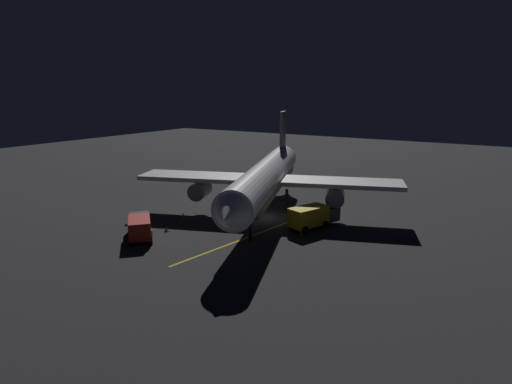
% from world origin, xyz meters
% --- Properties ---
extents(ground_plane, '(180.00, 180.00, 0.20)m').
position_xyz_m(ground_plane, '(0.00, 0.00, -0.10)').
color(ground_plane, '#28282A').
extents(apron_guide_stripe, '(4.44, 26.02, 0.01)m').
position_xyz_m(apron_guide_stripe, '(-2.60, 4.00, 0.00)').
color(apron_guide_stripe, gold).
rests_on(apron_guide_stripe, ground_plane).
extents(airliner, '(31.13, 35.22, 11.75)m').
position_xyz_m(airliner, '(0.20, -0.55, 4.64)').
color(airliner, white).
rests_on(airliner, ground_plane).
extents(baggage_truck, '(5.66, 5.51, 2.22)m').
position_xyz_m(baggage_truck, '(7.16, 12.91, 1.17)').
color(baggage_truck, maroon).
rests_on(baggage_truck, ground_plane).
extents(catering_truck, '(4.09, 6.56, 2.48)m').
position_xyz_m(catering_truck, '(-6.44, 0.74, 1.28)').
color(catering_truck, gold).
rests_on(catering_truck, ground_plane).
extents(ground_crew_worker, '(0.40, 0.40, 1.74)m').
position_xyz_m(ground_crew_worker, '(4.70, 13.85, 0.89)').
color(ground_crew_worker, black).
rests_on(ground_crew_worker, ground_plane).
extents(traffic_cone_near_left, '(0.50, 0.50, 0.55)m').
position_xyz_m(traffic_cone_near_left, '(8.47, 4.86, 0.25)').
color(traffic_cone_near_left, '#EA590F').
rests_on(traffic_cone_near_left, ground_plane).
extents(traffic_cone_near_right, '(0.50, 0.50, 0.55)m').
position_xyz_m(traffic_cone_near_right, '(-6.53, 3.62, 0.25)').
color(traffic_cone_near_right, '#EA590F').
rests_on(traffic_cone_near_right, ground_plane).
extents(traffic_cone_under_wing, '(0.50, 0.50, 0.55)m').
position_xyz_m(traffic_cone_under_wing, '(6.34, 9.97, 0.25)').
color(traffic_cone_under_wing, '#EA590F').
rests_on(traffic_cone_under_wing, ground_plane).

